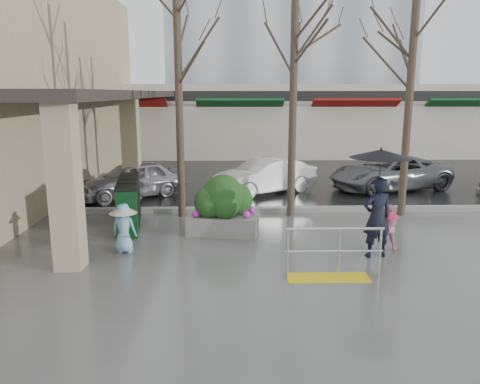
{
  "coord_description": "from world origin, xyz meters",
  "views": [
    {
      "loc": [
        -0.65,
        -9.75,
        3.55
      ],
      "look_at": [
        -0.37,
        0.84,
        1.3
      ],
      "focal_mm": 35.0,
      "sensor_mm": 36.0,
      "label": 1
    }
  ],
  "objects_px": {
    "tree_mideast": "(413,44)",
    "planter": "(224,206)",
    "car_a": "(131,180)",
    "child_pink": "(387,224)",
    "car_b": "(265,176)",
    "tree_midwest": "(295,30)",
    "handrail": "(332,260)",
    "child_blue": "(124,224)",
    "news_boxes": "(129,203)",
    "tree_west": "(177,35)",
    "woman": "(378,193)",
    "car_c": "(390,173)"
  },
  "relations": [
    {
      "from": "tree_mideast",
      "to": "planter",
      "type": "xyz_separation_m",
      "value": [
        -5.26,
        -1.78,
        -4.12
      ]
    },
    {
      "from": "planter",
      "to": "car_a",
      "type": "xyz_separation_m",
      "value": [
        -3.21,
        4.31,
        -0.11
      ]
    },
    {
      "from": "tree_mideast",
      "to": "child_pink",
      "type": "distance_m",
      "value": 5.48
    },
    {
      "from": "child_pink",
      "to": "car_b",
      "type": "relative_size",
      "value": 0.28
    },
    {
      "from": "tree_midwest",
      "to": "car_a",
      "type": "xyz_separation_m",
      "value": [
        -5.17,
        2.53,
        -4.6
      ]
    },
    {
      "from": "handrail",
      "to": "tree_mideast",
      "type": "distance_m",
      "value": 7.28
    },
    {
      "from": "child_blue",
      "to": "car_a",
      "type": "distance_m",
      "value": 5.76
    },
    {
      "from": "tree_midwest",
      "to": "news_boxes",
      "type": "xyz_separation_m",
      "value": [
        -4.49,
        -1.11,
        -4.58
      ]
    },
    {
      "from": "tree_west",
      "to": "tree_midwest",
      "type": "height_order",
      "value": "tree_midwest"
    },
    {
      "from": "tree_mideast",
      "to": "car_a",
      "type": "relative_size",
      "value": 1.76
    },
    {
      "from": "car_a",
      "to": "tree_midwest",
      "type": "bearing_deg",
      "value": 31.1
    },
    {
      "from": "child_pink",
      "to": "planter",
      "type": "bearing_deg",
      "value": -10.26
    },
    {
      "from": "tree_midwest",
      "to": "planter",
      "type": "relative_size",
      "value": 3.72
    },
    {
      "from": "tree_midwest",
      "to": "woman",
      "type": "height_order",
      "value": "tree_midwest"
    },
    {
      "from": "handrail",
      "to": "tree_mideast",
      "type": "bearing_deg",
      "value": 56.81
    },
    {
      "from": "news_boxes",
      "to": "tree_midwest",
      "type": "bearing_deg",
      "value": 5.61
    },
    {
      "from": "tree_west",
      "to": "car_a",
      "type": "relative_size",
      "value": 1.84
    },
    {
      "from": "tree_west",
      "to": "planter",
      "type": "height_order",
      "value": "tree_west"
    },
    {
      "from": "tree_west",
      "to": "car_a",
      "type": "xyz_separation_m",
      "value": [
        -1.97,
        2.53,
        -4.45
      ]
    },
    {
      "from": "car_c",
      "to": "tree_west",
      "type": "bearing_deg",
      "value": -80.74
    },
    {
      "from": "handrail",
      "to": "woman",
      "type": "xyz_separation_m",
      "value": [
        1.24,
        1.21,
        1.06
      ]
    },
    {
      "from": "tree_mideast",
      "to": "planter",
      "type": "bearing_deg",
      "value": -161.3
    },
    {
      "from": "car_b",
      "to": "car_c",
      "type": "height_order",
      "value": "same"
    },
    {
      "from": "woman",
      "to": "news_boxes",
      "type": "relative_size",
      "value": 1.01
    },
    {
      "from": "child_blue",
      "to": "planter",
      "type": "height_order",
      "value": "planter"
    },
    {
      "from": "child_blue",
      "to": "car_c",
      "type": "relative_size",
      "value": 0.25
    },
    {
      "from": "tree_mideast",
      "to": "child_blue",
      "type": "relative_size",
      "value": 5.72
    },
    {
      "from": "tree_midwest",
      "to": "child_blue",
      "type": "height_order",
      "value": "tree_midwest"
    },
    {
      "from": "child_blue",
      "to": "tree_midwest",
      "type": "bearing_deg",
      "value": -131.87
    },
    {
      "from": "child_pink",
      "to": "car_c",
      "type": "distance_m",
      "value": 7.19
    },
    {
      "from": "tree_midwest",
      "to": "child_pink",
      "type": "distance_m",
      "value": 5.86
    },
    {
      "from": "child_pink",
      "to": "planter",
      "type": "height_order",
      "value": "planter"
    },
    {
      "from": "tree_west",
      "to": "car_a",
      "type": "bearing_deg",
      "value": 127.97
    },
    {
      "from": "woman",
      "to": "tree_mideast",
      "type": "bearing_deg",
      "value": -129.3
    },
    {
      "from": "tree_midwest",
      "to": "car_b",
      "type": "height_order",
      "value": "tree_midwest"
    },
    {
      "from": "child_pink",
      "to": "car_b",
      "type": "bearing_deg",
      "value": -60.42
    },
    {
      "from": "tree_west",
      "to": "car_a",
      "type": "distance_m",
      "value": 5.49
    },
    {
      "from": "planter",
      "to": "car_a",
      "type": "height_order",
      "value": "planter"
    },
    {
      "from": "tree_west",
      "to": "child_pink",
      "type": "bearing_deg",
      "value": -31.84
    },
    {
      "from": "woman",
      "to": "car_a",
      "type": "relative_size",
      "value": 0.66
    },
    {
      "from": "tree_west",
      "to": "tree_mideast",
      "type": "relative_size",
      "value": 1.05
    },
    {
      "from": "tree_mideast",
      "to": "tree_midwest",
      "type": "bearing_deg",
      "value": 180.0
    },
    {
      "from": "woman",
      "to": "news_boxes",
      "type": "bearing_deg",
      "value": -34.2
    },
    {
      "from": "tree_mideast",
      "to": "car_c",
      "type": "distance_m",
      "value": 5.68
    },
    {
      "from": "child_pink",
      "to": "car_a",
      "type": "xyz_separation_m",
      "value": [
        -6.97,
        5.63,
        0.03
      ]
    },
    {
      "from": "tree_mideast",
      "to": "child_blue",
      "type": "xyz_separation_m",
      "value": [
        -7.5,
        -3.15,
        -4.19
      ]
    },
    {
      "from": "car_b",
      "to": "car_c",
      "type": "xyz_separation_m",
      "value": [
        4.71,
        0.56,
        0.0
      ]
    },
    {
      "from": "tree_mideast",
      "to": "child_pink",
      "type": "height_order",
      "value": "tree_mideast"
    },
    {
      "from": "child_blue",
      "to": "tree_mideast",
      "type": "bearing_deg",
      "value": -145.96
    },
    {
      "from": "tree_west",
      "to": "child_pink",
      "type": "distance_m",
      "value": 7.4
    }
  ]
}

